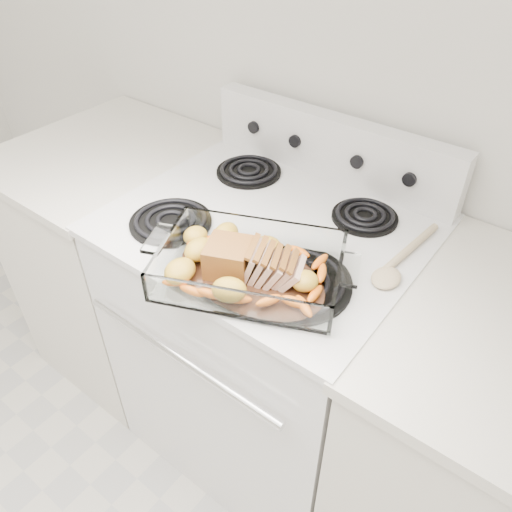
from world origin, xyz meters
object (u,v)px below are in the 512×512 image
Objects in this scene: counter_left at (125,260)px; pork_roast at (246,260)px; baking_dish at (250,271)px; electric_range at (266,339)px; counter_right at (477,465)px.

pork_roast is (0.76, -0.21, 0.52)m from counter_left.
baking_dish is at bearing -6.89° from pork_roast.
electric_range is 0.67m from counter_right.
counter_left is at bearing 157.77° from pork_roast.
counter_left is 1.00× the size of counter_right.
electric_range is 0.54m from baking_dish.
electric_range is 2.89× the size of baking_dish.
counter_right is at bearing 13.02° from pork_roast.
electric_range is at bearing 93.12° from baking_dish.
counter_right is 2.41× the size of baking_dish.
electric_range reaches higher than counter_left.
counter_right is 0.80m from pork_roast.
counter_right is at bearing -3.12° from baking_dish.
counter_left is 0.94m from pork_roast.
electric_range reaches higher than baking_dish.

